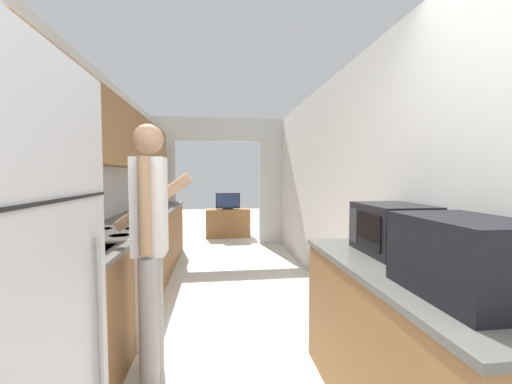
{
  "coord_description": "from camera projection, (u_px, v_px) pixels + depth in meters",
  "views": [
    {
      "loc": [
        -0.04,
        -0.67,
        1.4
      ],
      "look_at": [
        0.51,
        3.7,
        1.15
      ],
      "focal_mm": 22.0,
      "sensor_mm": 36.0,
      "label": 1
    }
  ],
  "objects": [
    {
      "name": "counter_right",
      "position": [
        406.0,
        351.0,
        1.69
      ],
      "size": [
        0.62,
        1.61,
        0.9
      ],
      "color": "brown",
      "rests_on": "ground_plane"
    },
    {
      "name": "counter_left",
      "position": [
        141.0,
        252.0,
        3.84
      ],
      "size": [
        0.62,
        4.39,
        0.9
      ],
      "color": "brown",
      "rests_on": "ground_plane"
    },
    {
      "name": "person",
      "position": [
        150.0,
        244.0,
        2.1
      ],
      "size": [
        0.55,
        0.37,
        1.73
      ],
      "rotation": [
        0.0,
        0.0,
        1.57
      ],
      "color": "#9E9E9E",
      "rests_on": "ground_plane"
    },
    {
      "name": "wall_right",
      "position": [
        358.0,
        190.0,
        2.98
      ],
      "size": [
        0.06,
        7.91,
        2.5
      ],
      "color": "silver",
      "rests_on": "ground_plane"
    },
    {
      "name": "tv_cabinet",
      "position": [
        228.0,
        223.0,
        7.02
      ],
      "size": [
        0.97,
        0.42,
        0.63
      ],
      "color": "brown",
      "rests_on": "ground_plane"
    },
    {
      "name": "wall_left",
      "position": [
        94.0,
        164.0,
        3.04
      ],
      "size": [
        0.38,
        7.91,
        2.5
      ],
      "color": "silver",
      "rests_on": "ground_plane"
    },
    {
      "name": "microwave",
      "position": [
        392.0,
        229.0,
        1.99
      ],
      "size": [
        0.37,
        0.48,
        0.31
      ],
      "color": "black",
      "rests_on": "counter_right"
    },
    {
      "name": "suitcase",
      "position": [
        465.0,
        257.0,
        1.28
      ],
      "size": [
        0.38,
        0.56,
        0.33
      ],
      "color": "black",
      "rests_on": "counter_right"
    },
    {
      "name": "wall_far_with_doorway",
      "position": [
        218.0,
        172.0,
        6.16
      ],
      "size": [
        2.94,
        0.06,
        2.5
      ],
      "color": "silver",
      "rests_on": "ground_plane"
    },
    {
      "name": "television",
      "position": [
        228.0,
        201.0,
        6.95
      ],
      "size": [
        0.53,
        0.16,
        0.36
      ],
      "color": "black",
      "rests_on": "tv_cabinet"
    },
    {
      "name": "range_oven",
      "position": [
        112.0,
        282.0,
        2.76
      ],
      "size": [
        0.66,
        0.79,
        1.04
      ],
      "color": "white",
      "rests_on": "ground_plane"
    }
  ]
}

